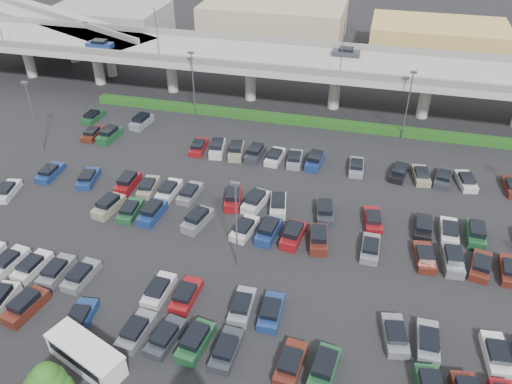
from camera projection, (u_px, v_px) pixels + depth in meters
ground at (256, 219)px, 57.40m from camera, size 280.00×280.00×0.00m
overpass at (304, 64)px, 78.96m from camera, size 150.00×13.00×15.80m
on_ramp at (53, 22)px, 98.13m from camera, size 50.93×30.13×8.80m
hedge at (296, 120)px, 77.00m from camera, size 66.00×1.60×1.10m
shuttle_bus at (86, 354)px, 40.72m from camera, size 7.58×4.86×2.31m
parked_cars at (251, 234)px, 54.22m from camera, size 63.09×41.64×1.67m
light_poles at (225, 160)px, 56.25m from camera, size 66.90×48.38×10.30m
distant_buildings at (388, 34)px, 102.03m from camera, size 138.00×24.00×9.00m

